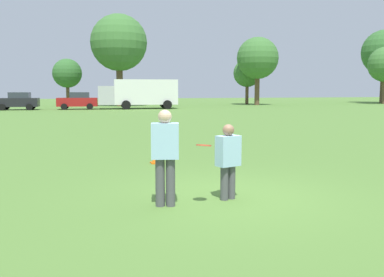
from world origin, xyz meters
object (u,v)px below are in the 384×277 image
player_defender (228,158)px  frisbee (204,145)px  player_thrower (165,152)px  box_truck (140,93)px  parked_car_mid_right (18,101)px  traffic_cone (156,155)px  parked_car_near_right (78,101)px

player_defender → frisbee: bearing=-147.2°
player_thrower → box_truck: bearing=82.2°
player_thrower → parked_car_mid_right: (-7.24, 39.91, -0.06)m
player_defender → traffic_cone: size_ratio=3.01×
frisbee → player_thrower: bearing=159.5°
parked_car_mid_right → parked_car_near_right: 6.02m
player_thrower → traffic_cone: bearing=81.5°
player_defender → parked_car_near_right: size_ratio=0.34×
player_thrower → frisbee: player_thrower is taller
player_thrower → parked_car_near_right: size_ratio=0.40×
player_thrower → parked_car_near_right: (-1.23, 39.58, -0.06)m
parked_car_near_right → box_truck: 6.64m
parked_car_near_right → box_truck: size_ratio=0.50×
player_thrower → frisbee: 0.70m
traffic_cone → parked_car_near_right: (-1.89, 35.14, 0.69)m
traffic_cone → parked_car_mid_right: parked_car_mid_right is taller
player_defender → box_truck: 39.14m
player_defender → frisbee: (-0.60, -0.39, 0.31)m
frisbee → parked_car_near_right: size_ratio=0.06×
traffic_cone → box_truck: (4.68, 34.62, 1.52)m
traffic_cone → parked_car_mid_right: 36.34m
player_thrower → box_truck: size_ratio=0.20×
frisbee → traffic_cone: (0.02, 4.69, -0.88)m
player_defender → parked_car_near_right: 39.51m
player_thrower → parked_car_mid_right: size_ratio=0.40×
player_thrower → parked_car_near_right: 39.60m
parked_car_near_right → parked_car_mid_right: bearing=176.8°
traffic_cone → box_truck: bearing=82.3°
parked_car_mid_right → box_truck: (12.58, -0.85, 0.83)m
traffic_cone → frisbee: bearing=-90.3°
parked_car_mid_right → box_truck: 12.64m
traffic_cone → parked_car_near_right: bearing=93.1°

